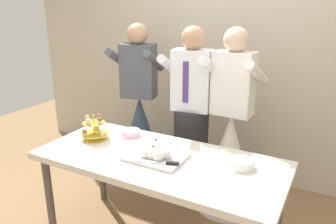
{
  "coord_description": "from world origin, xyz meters",
  "views": [
    {
      "loc": [
        1.09,
        -1.86,
        1.82
      ],
      "look_at": [
        -0.0,
        0.15,
        1.07
      ],
      "focal_mm": 35.11,
      "sensor_mm": 36.0,
      "label": 1
    }
  ],
  "objects_px": {
    "dessert_table": "(159,166)",
    "person_guest": "(140,128)",
    "round_cake": "(131,134)",
    "person_groom": "(191,127)",
    "cupcake_stand": "(94,129)",
    "person_bride": "(229,150)",
    "main_cake_tray": "(155,153)",
    "plate_stack": "(241,164)"
  },
  "relations": [
    {
      "from": "cupcake_stand",
      "to": "person_bride",
      "type": "bearing_deg",
      "value": 38.78
    },
    {
      "from": "dessert_table",
      "to": "round_cake",
      "type": "distance_m",
      "value": 0.47
    },
    {
      "from": "main_cake_tray",
      "to": "person_guest",
      "type": "distance_m",
      "value": 1.17
    },
    {
      "from": "dessert_table",
      "to": "person_bride",
      "type": "height_order",
      "value": "person_bride"
    },
    {
      "from": "plate_stack",
      "to": "person_guest",
      "type": "bearing_deg",
      "value": 150.39
    },
    {
      "from": "dessert_table",
      "to": "plate_stack",
      "type": "distance_m",
      "value": 0.59
    },
    {
      "from": "dessert_table",
      "to": "main_cake_tray",
      "type": "distance_m",
      "value": 0.12
    },
    {
      "from": "cupcake_stand",
      "to": "round_cake",
      "type": "distance_m",
      "value": 0.3
    },
    {
      "from": "cupcake_stand",
      "to": "person_groom",
      "type": "bearing_deg",
      "value": 51.28
    },
    {
      "from": "main_cake_tray",
      "to": "round_cake",
      "type": "bearing_deg",
      "value": 146.78
    },
    {
      "from": "main_cake_tray",
      "to": "cupcake_stand",
      "type": "bearing_deg",
      "value": 173.22
    },
    {
      "from": "main_cake_tray",
      "to": "plate_stack",
      "type": "relative_size",
      "value": 2.38
    },
    {
      "from": "cupcake_stand",
      "to": "plate_stack",
      "type": "xyz_separation_m",
      "value": [
        1.19,
        0.08,
        -0.06
      ]
    },
    {
      "from": "dessert_table",
      "to": "main_cake_tray",
      "type": "height_order",
      "value": "main_cake_tray"
    },
    {
      "from": "main_cake_tray",
      "to": "person_groom",
      "type": "relative_size",
      "value": 0.26
    },
    {
      "from": "main_cake_tray",
      "to": "round_cake",
      "type": "distance_m",
      "value": 0.46
    },
    {
      "from": "person_bride",
      "to": "person_guest",
      "type": "bearing_deg",
      "value": 175.01
    },
    {
      "from": "dessert_table",
      "to": "plate_stack",
      "type": "bearing_deg",
      "value": 12.93
    },
    {
      "from": "main_cake_tray",
      "to": "round_cake",
      "type": "height_order",
      "value": "main_cake_tray"
    },
    {
      "from": "cupcake_stand",
      "to": "person_guest",
      "type": "relative_size",
      "value": 0.14
    },
    {
      "from": "person_bride",
      "to": "person_guest",
      "type": "xyz_separation_m",
      "value": [
        -1.01,
        0.09,
        0.0
      ]
    },
    {
      "from": "main_cake_tray",
      "to": "person_guest",
      "type": "height_order",
      "value": "person_guest"
    },
    {
      "from": "round_cake",
      "to": "person_guest",
      "type": "xyz_separation_m",
      "value": [
        -0.33,
        0.64,
        -0.22
      ]
    },
    {
      "from": "plate_stack",
      "to": "person_guest",
      "type": "xyz_separation_m",
      "value": [
        -1.3,
        0.74,
        -0.22
      ]
    },
    {
      "from": "dessert_table",
      "to": "person_guest",
      "type": "height_order",
      "value": "person_guest"
    },
    {
      "from": "cupcake_stand",
      "to": "person_groom",
      "type": "xyz_separation_m",
      "value": [
        0.55,
        0.69,
        -0.11
      ]
    },
    {
      "from": "dessert_table",
      "to": "person_bride",
      "type": "distance_m",
      "value": 0.84
    },
    {
      "from": "dessert_table",
      "to": "cupcake_stand",
      "type": "relative_size",
      "value": 7.83
    },
    {
      "from": "dessert_table",
      "to": "person_groom",
      "type": "distance_m",
      "value": 0.74
    },
    {
      "from": "plate_stack",
      "to": "person_groom",
      "type": "height_order",
      "value": "person_groom"
    },
    {
      "from": "main_cake_tray",
      "to": "person_groom",
      "type": "bearing_deg",
      "value": 95.1
    },
    {
      "from": "plate_stack",
      "to": "person_bride",
      "type": "xyz_separation_m",
      "value": [
        -0.28,
        0.65,
        -0.22
      ]
    },
    {
      "from": "main_cake_tray",
      "to": "person_groom",
      "type": "height_order",
      "value": "person_groom"
    },
    {
      "from": "round_cake",
      "to": "person_groom",
      "type": "distance_m",
      "value": 0.6
    },
    {
      "from": "person_bride",
      "to": "round_cake",
      "type": "bearing_deg",
      "value": -140.89
    },
    {
      "from": "cupcake_stand",
      "to": "person_guest",
      "type": "height_order",
      "value": "person_guest"
    },
    {
      "from": "round_cake",
      "to": "person_guest",
      "type": "relative_size",
      "value": 0.14
    },
    {
      "from": "dessert_table",
      "to": "cupcake_stand",
      "type": "bearing_deg",
      "value": 175.94
    },
    {
      "from": "person_groom",
      "to": "person_bride",
      "type": "xyz_separation_m",
      "value": [
        0.36,
        0.05,
        -0.16
      ]
    },
    {
      "from": "round_cake",
      "to": "person_bride",
      "type": "bearing_deg",
      "value": 39.11
    },
    {
      "from": "dessert_table",
      "to": "person_groom",
      "type": "xyz_separation_m",
      "value": [
        -0.08,
        0.73,
        0.05
      ]
    },
    {
      "from": "main_cake_tray",
      "to": "person_bride",
      "type": "distance_m",
      "value": 0.89
    }
  ]
}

